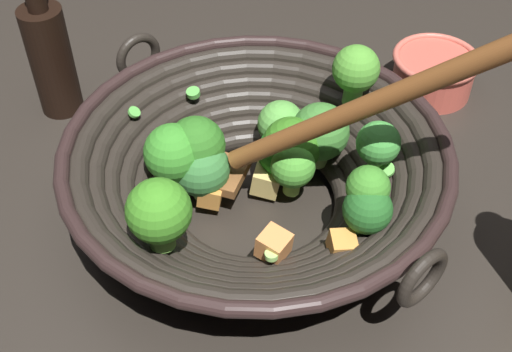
{
  "coord_description": "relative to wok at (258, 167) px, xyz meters",
  "views": [
    {
      "loc": [
        -0.45,
        0.03,
        0.49
      ],
      "look_at": [
        0.02,
        -0.0,
        0.03
      ],
      "focal_mm": 46.67,
      "sensor_mm": 36.0,
      "label": 1
    }
  ],
  "objects": [
    {
      "name": "soy_sauce_bottle",
      "position": [
        0.18,
        0.22,
        0.01
      ],
      "size": [
        0.05,
        0.05,
        0.18
      ],
      "color": "black",
      "rests_on": "ground"
    },
    {
      "name": "wok",
      "position": [
        0.0,
        0.0,
        0.0
      ],
      "size": [
        0.37,
        0.38,
        0.26
      ],
      "color": "black",
      "rests_on": "ground"
    },
    {
      "name": "ground_plane",
      "position": [
        -0.0,
        0.0,
        -0.06
      ],
      "size": [
        4.0,
        4.0,
        0.0
      ],
      "primitive_type": "plane",
      "color": "#28231E"
    },
    {
      "name": "prep_bowl",
      "position": [
        0.18,
        -0.22,
        -0.03
      ],
      "size": [
        0.1,
        0.1,
        0.05
      ],
      "color": "#D15647",
      "rests_on": "ground"
    }
  ]
}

